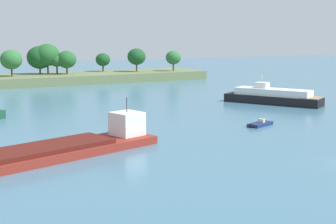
{
  "coord_description": "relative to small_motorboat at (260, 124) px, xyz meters",
  "views": [
    {
      "loc": [
        -39.44,
        -33.54,
        12.98
      ],
      "look_at": [
        -4.2,
        31.89,
        1.2
      ],
      "focal_mm": 52.52,
      "sensor_mm": 36.0,
      "label": 1
    }
  ],
  "objects": [
    {
      "name": "small_motorboat",
      "position": [
        0.0,
        0.0,
        0.0
      ],
      "size": [
        4.75,
        3.2,
        0.95
      ],
      "color": "navy",
      "rests_on": "ground"
    },
    {
      "name": "white_riverboat",
      "position": [
        16.55,
        16.84,
        1.09
      ],
      "size": [
        12.79,
        18.18,
        5.34
      ],
      "color": "black",
      "rests_on": "ground"
    },
    {
      "name": "treeline_island",
      "position": [
        -7.86,
        75.09,
        2.55
      ],
      "size": [
        79.71,
        17.57,
        10.48
      ],
      "color": "#66754C",
      "rests_on": "ground"
    },
    {
      "name": "cargo_barge",
      "position": [
        -32.47,
        -4.31,
        0.57
      ],
      "size": [
        30.31,
        14.13,
        5.52
      ],
      "color": "maroon",
      "rests_on": "ground"
    }
  ]
}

